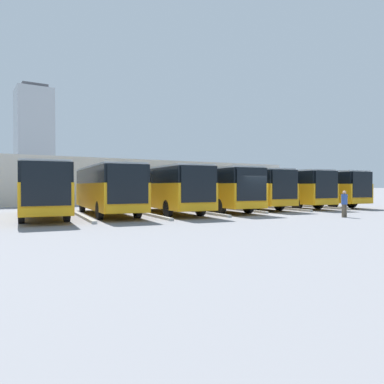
{
  "coord_description": "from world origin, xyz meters",
  "views": [
    {
      "loc": [
        16.1,
        18.01,
        1.87
      ],
      "look_at": [
        1.44,
        -5.35,
        1.42
      ],
      "focal_mm": 35.0,
      "sensor_mm": 36.0,
      "label": 1
    }
  ],
  "objects_px": {
    "bus_3": "(212,187)",
    "bus_5": "(107,188)",
    "bus_2": "(244,187)",
    "bus_4": "(166,188)",
    "bus_1": "(282,187)",
    "bus_6": "(41,188)",
    "bus_0": "(315,187)",
    "pedestrian": "(344,203)"
  },
  "relations": [
    {
      "from": "bus_5",
      "to": "pedestrian",
      "type": "relative_size",
      "value": 6.9
    },
    {
      "from": "bus_2",
      "to": "bus_3",
      "type": "relative_size",
      "value": 1.0
    },
    {
      "from": "bus_1",
      "to": "bus_5",
      "type": "relative_size",
      "value": 1.0
    },
    {
      "from": "bus_6",
      "to": "pedestrian",
      "type": "height_order",
      "value": "bus_6"
    },
    {
      "from": "bus_0",
      "to": "bus_6",
      "type": "bearing_deg",
      "value": 7.43
    },
    {
      "from": "bus_0",
      "to": "bus_5",
      "type": "xyz_separation_m",
      "value": [
        19.86,
        -0.08,
        0.0
      ]
    },
    {
      "from": "bus_4",
      "to": "bus_5",
      "type": "bearing_deg",
      "value": -0.68
    },
    {
      "from": "bus_0",
      "to": "bus_2",
      "type": "relative_size",
      "value": 1.0
    },
    {
      "from": "bus_2",
      "to": "bus_3",
      "type": "bearing_deg",
      "value": 22.58
    },
    {
      "from": "pedestrian",
      "to": "bus_2",
      "type": "bearing_deg",
      "value": 87.87
    },
    {
      "from": "bus_4",
      "to": "bus_3",
      "type": "bearing_deg",
      "value": -170.62
    },
    {
      "from": "pedestrian",
      "to": "bus_6",
      "type": "bearing_deg",
      "value": 149.7
    },
    {
      "from": "bus_6",
      "to": "pedestrian",
      "type": "relative_size",
      "value": 6.9
    },
    {
      "from": "bus_3",
      "to": "bus_5",
      "type": "distance_m",
      "value": 7.96
    },
    {
      "from": "bus_1",
      "to": "bus_6",
      "type": "distance_m",
      "value": 19.86
    },
    {
      "from": "bus_1",
      "to": "bus_3",
      "type": "relative_size",
      "value": 1.0
    },
    {
      "from": "bus_2",
      "to": "bus_5",
      "type": "relative_size",
      "value": 1.0
    },
    {
      "from": "bus_0",
      "to": "bus_6",
      "type": "xyz_separation_m",
      "value": [
        23.83,
        -0.13,
        0.0
      ]
    },
    {
      "from": "bus_0",
      "to": "bus_5",
      "type": "height_order",
      "value": "same"
    },
    {
      "from": "bus_3",
      "to": "bus_6",
      "type": "height_order",
      "value": "same"
    },
    {
      "from": "bus_2",
      "to": "pedestrian",
      "type": "height_order",
      "value": "bus_2"
    },
    {
      "from": "bus_0",
      "to": "bus_4",
      "type": "distance_m",
      "value": 15.89
    },
    {
      "from": "bus_1",
      "to": "bus_5",
      "type": "height_order",
      "value": "same"
    },
    {
      "from": "bus_0",
      "to": "pedestrian",
      "type": "xyz_separation_m",
      "value": [
        8.52,
        9.25,
        -0.9
      ]
    },
    {
      "from": "bus_1",
      "to": "bus_5",
      "type": "xyz_separation_m",
      "value": [
        15.89,
        0.21,
        0.0
      ]
    },
    {
      "from": "bus_1",
      "to": "bus_2",
      "type": "relative_size",
      "value": 1.0
    },
    {
      "from": "bus_1",
      "to": "bus_6",
      "type": "height_order",
      "value": "same"
    },
    {
      "from": "bus_3",
      "to": "bus_6",
      "type": "bearing_deg",
      "value": 5.24
    },
    {
      "from": "bus_0",
      "to": "pedestrian",
      "type": "height_order",
      "value": "bus_0"
    },
    {
      "from": "bus_2",
      "to": "bus_4",
      "type": "distance_m",
      "value": 8.03
    },
    {
      "from": "bus_3",
      "to": "bus_4",
      "type": "bearing_deg",
      "value": 9.38
    },
    {
      "from": "bus_1",
      "to": "bus_6",
      "type": "bearing_deg",
      "value": 8.23
    },
    {
      "from": "bus_2",
      "to": "pedestrian",
      "type": "xyz_separation_m",
      "value": [
        0.57,
        9.91,
        -0.9
      ]
    },
    {
      "from": "bus_2",
      "to": "bus_5",
      "type": "height_order",
      "value": "same"
    },
    {
      "from": "bus_3",
      "to": "bus_5",
      "type": "bearing_deg",
      "value": 4.32
    },
    {
      "from": "bus_0",
      "to": "pedestrian",
      "type": "bearing_deg",
      "value": 55.09
    },
    {
      "from": "bus_2",
      "to": "bus_6",
      "type": "height_order",
      "value": "same"
    },
    {
      "from": "bus_6",
      "to": "bus_0",
      "type": "bearing_deg",
      "value": -172.57
    },
    {
      "from": "bus_4",
      "to": "bus_6",
      "type": "xyz_separation_m",
      "value": [
        7.94,
        -0.63,
        0.0
      ]
    },
    {
      "from": "pedestrian",
      "to": "bus_5",
      "type": "bearing_deg",
      "value": 141.73
    },
    {
      "from": "bus_0",
      "to": "bus_3",
      "type": "bearing_deg",
      "value": 9.61
    },
    {
      "from": "bus_5",
      "to": "bus_6",
      "type": "distance_m",
      "value": 3.97
    }
  ]
}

